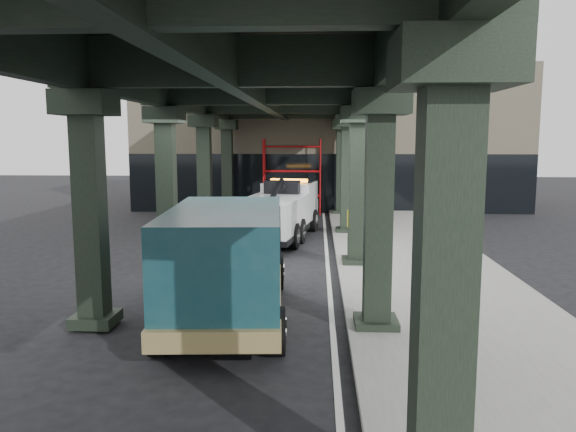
% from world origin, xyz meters
% --- Properties ---
extents(ground, '(90.00, 90.00, 0.00)m').
position_xyz_m(ground, '(0.00, 0.00, 0.00)').
color(ground, black).
rests_on(ground, ground).
extents(sidewalk, '(5.00, 40.00, 0.15)m').
position_xyz_m(sidewalk, '(4.50, 2.00, 0.07)').
color(sidewalk, gray).
rests_on(sidewalk, ground).
extents(lane_stripe, '(0.12, 38.00, 0.01)m').
position_xyz_m(lane_stripe, '(1.70, 2.00, 0.01)').
color(lane_stripe, silver).
rests_on(lane_stripe, ground).
extents(viaduct, '(7.40, 32.00, 6.40)m').
position_xyz_m(viaduct, '(-0.40, 2.00, 5.46)').
color(viaduct, black).
rests_on(viaduct, ground).
extents(building, '(22.00, 10.00, 8.00)m').
position_xyz_m(building, '(2.00, 20.00, 4.00)').
color(building, '#C6B793').
rests_on(building, ground).
extents(scaffolding, '(3.08, 0.88, 4.00)m').
position_xyz_m(scaffolding, '(0.00, 14.64, 2.11)').
color(scaffolding, '#B80E11').
rests_on(scaffolding, ground).
extents(tow_truck, '(3.16, 7.66, 2.44)m').
position_xyz_m(tow_truck, '(-0.12, 6.94, 1.19)').
color(tow_truck, black).
rests_on(tow_truck, ground).
extents(towed_van, '(2.90, 6.47, 2.56)m').
position_xyz_m(towed_van, '(-0.62, -3.43, 1.38)').
color(towed_van, '#123B43').
rests_on(towed_van, ground).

